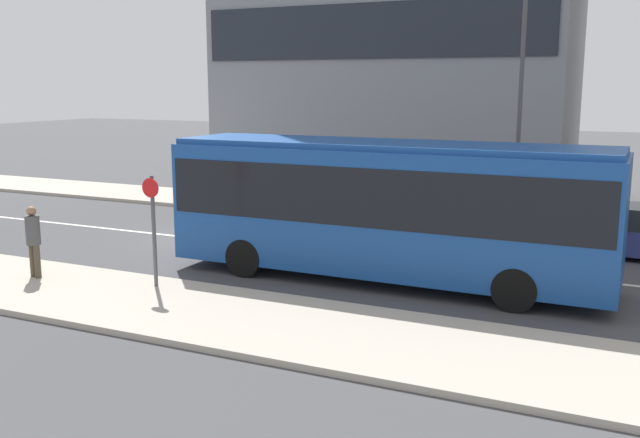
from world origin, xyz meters
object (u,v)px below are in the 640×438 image
city_bus (386,202)px  bus_stop_sign (153,222)px  pedestrian_near_stop (33,237)px  street_lamp (521,81)px  parked_car_0 (634,233)px

city_bus → bus_stop_sign: size_ratio=4.15×
pedestrian_near_stop → bus_stop_sign: bus_stop_sign is taller
city_bus → bus_stop_sign: city_bus is taller
city_bus → street_lamp: 7.75m
city_bus → bus_stop_sign: 5.52m
parked_car_0 → pedestrian_near_stop: (-13.04, -9.13, 0.46)m
bus_stop_sign → street_lamp: (6.35, 10.15, 3.20)m
parked_car_0 → bus_stop_sign: size_ratio=1.80×
pedestrian_near_stop → street_lamp: (9.48, 10.75, 3.72)m
parked_car_0 → street_lamp: 5.73m
parked_car_0 → city_bus: bearing=-135.5°
parked_car_0 → bus_stop_sign: bearing=-139.3°
city_bus → pedestrian_near_stop: bearing=-152.5°
pedestrian_near_stop → bus_stop_sign: 3.23m
bus_stop_sign → street_lamp: bearing=58.0°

